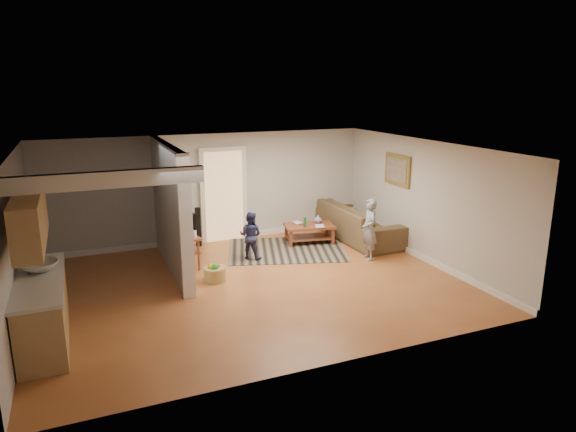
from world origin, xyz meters
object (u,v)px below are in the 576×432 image
object	(u,v)px
child	(368,259)
toddler	(251,259)
tv_console	(183,236)
speaker_left	(189,246)
coffee_table	(310,229)
toy_basket	(215,273)
sofa	(356,238)
speaker_right	(198,227)

from	to	relation	value
child	toddler	size ratio (longest dim) A/B	1.28
tv_console	speaker_left	distance (m)	0.39
coffee_table	speaker_left	size ratio (longest dim) A/B	1.22
coffee_table	toy_basket	xyz separation A→B (m)	(-2.65, -1.49, -0.19)
speaker_left	toddler	distance (m)	1.44
tv_console	toy_basket	size ratio (longest dim) A/B	2.72
coffee_table	toy_basket	bearing A→B (deg)	-150.75
sofa	coffee_table	distance (m)	1.25
coffee_table	toy_basket	size ratio (longest dim) A/B	2.99
sofa	speaker_left	distance (m)	4.24
coffee_table	toddler	distance (m)	1.74
coffee_table	toddler	size ratio (longest dim) A/B	1.20
coffee_table	toy_basket	distance (m)	3.05
coffee_table	child	world-z (taller)	coffee_table
speaker_right	tv_console	bearing A→B (deg)	-140.95
tv_console	toddler	world-z (taller)	tv_console
tv_console	sofa	bearing A→B (deg)	-6.56
sofa	toy_basket	world-z (taller)	sofa
sofa	tv_console	size ratio (longest dim) A/B	2.47
toy_basket	speaker_right	bearing A→B (deg)	84.45
sofa	speaker_left	xyz separation A→B (m)	(-4.15, -0.67, 0.50)
coffee_table	tv_console	size ratio (longest dim) A/B	1.10
speaker_left	toddler	bearing A→B (deg)	24.11
sofa	speaker_right	distance (m)	3.75
sofa	child	xyz separation A→B (m)	(-0.55, -1.44, 0.00)
toddler	tv_console	bearing A→B (deg)	33.65
coffee_table	toddler	bearing A→B (deg)	-161.64
sofa	speaker_left	bearing A→B (deg)	98.19
speaker_left	child	distance (m)	3.72
speaker_right	coffee_table	bearing A→B (deg)	-41.86
sofa	coffee_table	size ratio (longest dim) A/B	2.26
tv_console	speaker_left	bearing A→B (deg)	-95.90
coffee_table	child	xyz separation A→B (m)	(0.65, -1.52, -0.34)
child	toddler	bearing A→B (deg)	-100.97
sofa	coffee_table	bearing A→B (deg)	85.07
coffee_table	toddler	xyz separation A→B (m)	(-1.62, -0.54, -0.34)
tv_console	toddler	size ratio (longest dim) A/B	1.09
speaker_right	child	size ratio (longest dim) A/B	0.69
toy_basket	child	size ratio (longest dim) A/B	0.31
speaker_right	toddler	distance (m)	1.59
coffee_table	sofa	bearing A→B (deg)	-3.96
speaker_left	sofa	bearing A→B (deg)	24.15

